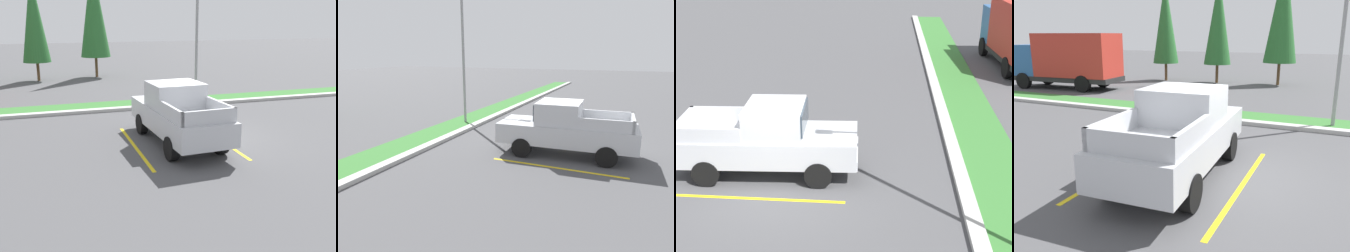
% 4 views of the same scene
% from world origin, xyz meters
% --- Properties ---
extents(ground_plane, '(120.00, 120.00, 0.00)m').
position_xyz_m(ground_plane, '(0.00, 0.00, 0.00)').
color(ground_plane, '#4C4C4F').
extents(parking_line_near, '(0.12, 4.80, 0.01)m').
position_xyz_m(parking_line_near, '(-2.47, -0.58, 0.00)').
color(parking_line_near, yellow).
rests_on(parking_line_near, ground).
extents(parking_line_far, '(0.12, 4.80, 0.01)m').
position_xyz_m(parking_line_far, '(0.63, -0.58, 0.00)').
color(parking_line_far, yellow).
rests_on(parking_line_far, ground).
extents(curb_strip, '(56.00, 0.40, 0.15)m').
position_xyz_m(curb_strip, '(0.00, 5.00, 0.07)').
color(curb_strip, '#B2B2AD').
rests_on(curb_strip, ground).
extents(grass_median, '(56.00, 1.80, 0.06)m').
position_xyz_m(grass_median, '(0.00, 6.10, 0.03)').
color(grass_median, '#387533').
rests_on(grass_median, ground).
extents(pickup_truck_main, '(2.17, 5.32, 2.10)m').
position_xyz_m(pickup_truck_main, '(-0.93, -0.52, 1.04)').
color(pickup_truck_main, black).
rests_on(pickup_truck_main, ground).
extents(cargo_truck_distant, '(6.96, 2.94, 3.40)m').
position_xyz_m(cargo_truck_distant, '(-13.14, 9.49, 1.85)').
color(cargo_truck_distant, black).
rests_on(cargo_truck_distant, ground).
extents(street_light, '(0.24, 1.49, 7.32)m').
position_xyz_m(street_light, '(2.34, 5.75, 4.22)').
color(street_light, gray).
rests_on(street_light, ground).
extents(cypress_tree_leftmost, '(1.87, 1.87, 7.18)m').
position_xyz_m(cypress_tree_leftmost, '(-9.44, 15.55, 4.23)').
color(cypress_tree_leftmost, brown).
rests_on(cypress_tree_leftmost, ground).
extents(cypress_tree_left_inner, '(1.89, 1.89, 7.26)m').
position_xyz_m(cypress_tree_left_inner, '(-5.53, 15.81, 4.28)').
color(cypress_tree_left_inner, brown).
rests_on(cypress_tree_left_inner, ground).
extents(cypress_tree_center, '(2.16, 2.16, 8.32)m').
position_xyz_m(cypress_tree_center, '(-1.38, 16.46, 4.90)').
color(cypress_tree_center, brown).
rests_on(cypress_tree_center, ground).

